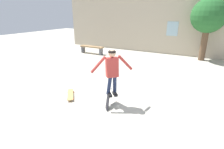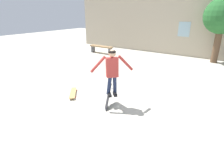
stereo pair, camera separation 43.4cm
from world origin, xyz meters
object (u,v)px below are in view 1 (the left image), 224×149
tree_right (209,16)px  skater (112,69)px  skateboard_flipping (108,98)px  park_bench (92,48)px  skateboard_resting (70,94)px

tree_right → skater: tree_right is taller
skater → skateboard_flipping: bearing=-91.6°
park_bench → skateboard_flipping: (4.53, -5.63, -0.12)m
skateboard_flipping → skateboard_resting: size_ratio=0.91×
skateboard_flipping → skateboard_resting: skateboard_flipping is taller
skater → skateboard_resting: size_ratio=1.79×
skater → skateboard_flipping: 0.91m
park_bench → skater: size_ratio=1.25×
tree_right → park_bench: bearing=-165.8°
skateboard_flipping → park_bench: bearing=-162.0°
skateboard_flipping → skateboard_resting: (-1.42, -0.09, -0.19)m
tree_right → skateboard_flipping: size_ratio=4.90×
tree_right → skateboard_resting: size_ratio=4.46×
skateboard_resting → skater: bearing=-124.0°
tree_right → park_bench: size_ratio=2.00×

